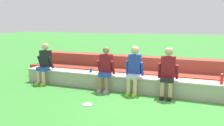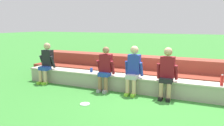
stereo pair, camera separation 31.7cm
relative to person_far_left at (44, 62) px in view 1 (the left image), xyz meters
name	(u,v)px [view 1 (the left image)]	position (x,y,z in m)	size (l,w,h in m)	color
ground_plane	(165,97)	(4.00, -0.03, -0.73)	(80.00, 80.00, 0.00)	#388433
stone_seating_wall	(167,86)	(4.00, 0.21, -0.48)	(9.36, 0.50, 0.47)	#A8A08E
brick_bleachers	(172,73)	(4.00, 1.54, -0.37)	(10.59, 1.33, 0.85)	maroon
person_far_left	(44,62)	(0.00, 0.00, 0.00)	(0.54, 0.56, 1.36)	#DBAD89
person_left_of_center	(105,68)	(2.23, -0.06, -0.03)	(0.53, 0.48, 1.32)	#996B4C
person_center	(134,68)	(3.09, 0.00, 0.01)	(0.52, 0.56, 1.38)	#DBAD89
person_right_of_center	(168,71)	(4.04, -0.03, 0.01)	(0.55, 0.50, 1.38)	tan
water_bottle_near_right	(222,79)	(5.37, 0.16, -0.13)	(0.08, 0.08, 0.27)	red
plastic_cup_right_end	(91,70)	(1.61, 0.23, -0.20)	(0.09, 0.09, 0.13)	blue
frisbee	(88,104)	(2.28, -1.32, -0.72)	(0.25, 0.25, 0.02)	white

